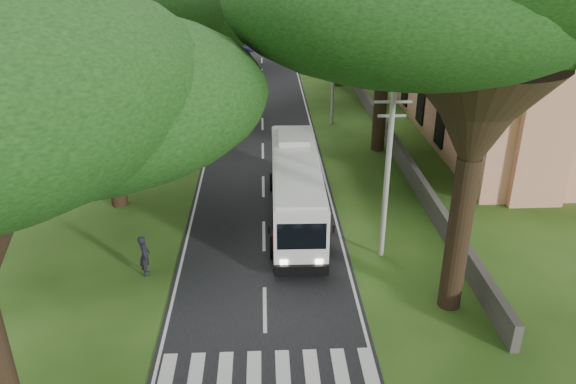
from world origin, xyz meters
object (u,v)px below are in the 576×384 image
distant_car_c (276,44)px  distant_car_b (250,44)px  pole_far (312,29)px  pole_mid (333,71)px  coach_bus (296,187)px  distant_car_a (241,69)px  pedestrian (145,255)px  church (518,73)px  pole_near (387,173)px

distant_car_c → distant_car_b: bearing=9.5°
pole_far → distant_car_c: pole_far is taller
pole_mid → coach_bus: pole_mid is taller
distant_car_a → distant_car_b: (0.66, 14.38, 0.03)m
pole_far → distant_car_c: 11.83m
pedestrian → distant_car_a: bearing=-14.0°
pole_far → pedestrian: pole_far is taller
distant_car_a → pedestrian: 37.95m
pole_mid → pole_far: (0.00, 20.00, 0.00)m
pole_far → coach_bus: size_ratio=0.69×
pedestrian → church: bearing=-63.5°
distant_car_b → distant_car_c: 3.37m
pole_near → distant_car_c: size_ratio=1.55×
pole_mid → distant_car_a: bearing=114.7°
pole_far → coach_bus: 36.40m
pole_mid → pole_far: same height
distant_car_b → distant_car_c: bearing=11.7°
pole_mid → distant_car_b: pole_mid is taller
distant_car_a → pedestrian: (-3.08, -37.83, 0.31)m
pole_mid → distant_car_a: size_ratio=2.24×
distant_car_a → distant_car_c: 14.63m
pole_near → pole_mid: size_ratio=1.00×
pole_mid → distant_car_b: (-6.99, 31.05, -3.51)m
distant_car_a → coach_bus: bearing=110.8°
coach_bus → distant_car_a: coach_bus is taller
church → distant_car_a: (-20.01, 21.12, -4.27)m
church → coach_bus: (-16.17, -11.67, -3.09)m
pole_mid → distant_car_c: 31.13m
pole_mid → distant_car_a: 18.68m
distant_car_a → distant_car_b: bearing=-78.5°
pole_near → pole_mid: same height
pole_mid → coach_bus: bearing=-103.3°
pole_far → coach_bus: bearing=-96.0°
pole_near → distant_car_c: bearing=94.1°
pedestrian → distant_car_b: bearing=-13.5°
coach_bus → distant_car_a: (-3.84, 32.79, -1.18)m
pole_far → distant_car_b: bearing=122.3°
church → pole_near: church is taller
coach_bus → distant_car_b: bearing=94.7°
pole_near → distant_car_b: (-6.99, 51.05, -3.51)m
pole_far → distant_car_a: pole_far is taller
church → pole_far: (-12.36, 24.45, -0.73)m
pole_near → coach_bus: 5.92m
pole_near → distant_car_a: 37.62m
pole_mid → distant_car_c: size_ratio=1.55×
distant_car_b → distant_car_c: distant_car_c is taller
pole_near → distant_car_c: pole_near is taller
coach_bus → distant_car_b: coach_bus is taller
pole_near → pedestrian: pole_near is taller
pole_far → pedestrian: (-10.73, -41.16, -3.23)m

